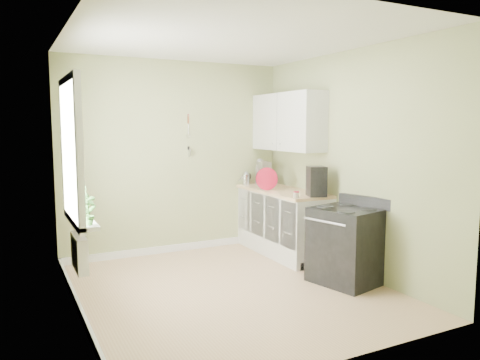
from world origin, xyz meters
name	(u,v)px	position (x,y,z in m)	size (l,w,h in m)	color
floor	(231,290)	(0.00, 0.00, -0.01)	(3.20, 3.60, 0.02)	tan
ceiling	(230,37)	(0.00, 0.00, 2.71)	(3.20, 3.60, 0.02)	white
wall_back	(175,158)	(0.00, 1.81, 1.35)	(3.20, 0.02, 2.70)	tan
wall_left	(72,175)	(-1.61, 0.00, 1.35)	(0.02, 3.60, 2.70)	tan
wall_right	(349,162)	(1.61, 0.00, 1.35)	(0.02, 3.60, 2.70)	tan
base_cabinets	(283,223)	(1.30, 1.00, 0.43)	(0.60, 1.60, 0.87)	white
countertop	(282,191)	(1.29, 1.00, 0.89)	(0.64, 1.60, 0.04)	#D8B384
upper_cabinets	(288,122)	(1.43, 1.10, 1.85)	(0.35, 1.40, 0.80)	white
window	(70,151)	(-1.58, 0.30, 1.55)	(0.06, 1.14, 1.44)	white
window_sill	(80,219)	(-1.51, 0.30, 0.88)	(0.18, 1.14, 0.04)	white
radiator	(79,253)	(-1.54, 0.25, 0.55)	(0.12, 0.50, 0.35)	white
wall_utensils	(189,142)	(0.20, 1.78, 1.56)	(0.02, 0.14, 0.58)	#D8B384
stove	(346,245)	(1.28, -0.38, 0.44)	(0.77, 0.83, 0.99)	black
stand_mixer	(264,174)	(1.28, 1.51, 1.08)	(0.26, 0.36, 0.40)	#B2B2B7
kettle	(246,178)	(1.09, 1.72, 1.01)	(0.20, 0.12, 0.20)	silver
coffee_maker	(316,182)	(1.35, 0.30, 1.09)	(0.29, 0.30, 0.38)	black
red_tray	(267,179)	(1.07, 1.05, 1.07)	(0.32, 0.32, 0.02)	#A7132D
jar	(296,194)	(1.05, 0.30, 0.95)	(0.07, 0.07, 0.08)	#AEA58B
plant_a	(88,209)	(-1.50, -0.15, 1.05)	(0.15, 0.11, 0.29)	#39722D
plant_b	(81,201)	(-1.50, 0.28, 1.06)	(0.18, 0.14, 0.32)	#39722D
plant_c	(75,196)	(-1.50, 0.70, 1.05)	(0.17, 0.17, 0.31)	#39722D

